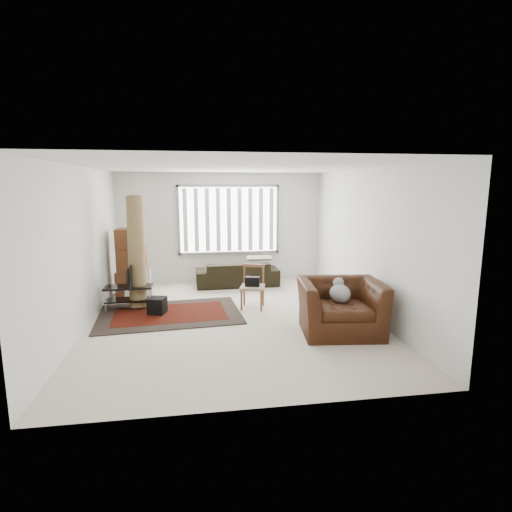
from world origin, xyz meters
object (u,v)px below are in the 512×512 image
Objects in this scene: armchair at (341,303)px; side_chair at (253,285)px; sofa at (237,270)px; moving_boxes at (131,265)px; tv_stand at (129,292)px.

side_chair is at bearing 135.54° from armchair.
side_chair reaches higher than sofa.
side_chair is (0.10, -1.85, 0.09)m from sofa.
moving_boxes is 2.46m from sofa.
tv_stand is 1.05m from moving_boxes.
sofa is at bearing 13.27° from moving_boxes.
armchair is (3.71, -2.82, -0.19)m from moving_boxes.
moving_boxes reaches higher than side_chair.
armchair is at bearing -37.22° from moving_boxes.
sofa is at bearing 108.50° from side_chair.
moving_boxes reaches higher than sofa.
moving_boxes is 4.66m from armchair.
moving_boxes is at bearing 12.12° from sofa.
tv_stand is 0.46× the size of sofa.
sofa is (2.37, 0.56, -0.31)m from moving_boxes.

